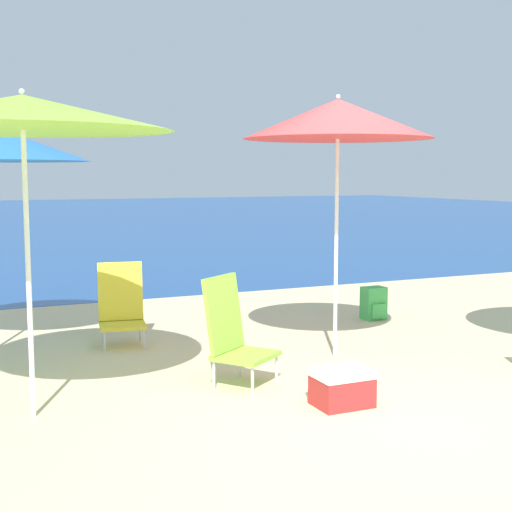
% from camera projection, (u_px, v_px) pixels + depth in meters
% --- Properties ---
extents(ground_plane, '(60.00, 60.00, 0.00)m').
position_uv_depth(ground_plane, '(358.00, 397.00, 5.53)').
color(ground_plane, beige).
extents(sea_water, '(60.00, 40.00, 0.01)m').
position_uv_depth(sea_water, '(16.00, 218.00, 28.07)').
color(sea_water, '#19478C').
rests_on(sea_water, ground).
extents(beach_umbrella_lime, '(2.05, 2.05, 2.29)m').
position_uv_depth(beach_umbrella_lime, '(22.00, 113.00, 4.82)').
color(beach_umbrella_lime, white).
rests_on(beach_umbrella_lime, ground).
extents(beach_umbrella_red, '(1.74, 1.74, 2.44)m').
position_uv_depth(beach_umbrella_red, '(338.00, 119.00, 6.50)').
color(beach_umbrella_red, white).
rests_on(beach_umbrella_red, ground).
extents(beach_chair_lime, '(0.66, 0.67, 0.89)m').
position_uv_depth(beach_chair_lime, '(233.00, 331.00, 5.82)').
color(beach_chair_lime, silver).
rests_on(beach_chair_lime, ground).
extents(beach_chair_yellow, '(0.52, 0.53, 0.82)m').
position_uv_depth(beach_chair_yellow, '(121.00, 306.00, 7.22)').
color(beach_chair_yellow, silver).
rests_on(beach_chair_yellow, ground).
extents(backpack_green, '(0.27, 0.22, 0.39)m').
position_uv_depth(backpack_green, '(374.00, 303.00, 8.46)').
color(backpack_green, '#47B756').
rests_on(backpack_green, ground).
extents(cooler_box, '(0.42, 0.32, 0.28)m').
position_uv_depth(cooler_box, '(342.00, 387.00, 5.30)').
color(cooler_box, '#B72828').
rests_on(cooler_box, ground).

